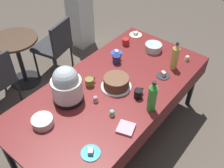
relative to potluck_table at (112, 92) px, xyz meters
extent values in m
plane|color=brown|center=(0.00, 0.00, -0.69)|extent=(9.00, 9.00, 0.00)
cube|color=maroon|center=(0.00, 0.00, 0.04)|extent=(2.20, 1.10, 0.04)
cylinder|color=black|center=(1.02, -0.47, -0.33)|extent=(0.06, 0.06, 0.71)
cylinder|color=black|center=(-1.02, 0.47, -0.33)|extent=(0.06, 0.06, 0.71)
cylinder|color=black|center=(1.02, 0.47, -0.33)|extent=(0.06, 0.06, 0.71)
cube|color=maroon|center=(0.00, -0.55, -0.07)|extent=(2.20, 0.01, 0.18)
cube|color=maroon|center=(0.00, 0.55, -0.07)|extent=(2.20, 0.01, 0.18)
cylinder|color=silver|center=(0.04, -0.02, 0.07)|extent=(0.31, 0.31, 0.01)
cylinder|color=brown|center=(0.04, -0.02, 0.12)|extent=(0.26, 0.26, 0.10)
cylinder|color=brown|center=(0.04, -0.02, 0.18)|extent=(0.25, 0.25, 0.01)
cylinder|color=black|center=(-0.38, 0.22, 0.08)|extent=(0.29, 0.29, 0.04)
cylinder|color=white|center=(-0.38, 0.22, 0.20)|extent=(0.28, 0.28, 0.20)
sphere|color=#B2BCC1|center=(-0.38, 0.22, 0.32)|extent=(0.24, 0.24, 0.24)
cylinder|color=#B2C6BC|center=(0.81, 0.03, 0.11)|extent=(0.20, 0.20, 0.09)
cylinder|color=silver|center=(-0.74, 0.17, 0.10)|extent=(0.19, 0.19, 0.07)
cylinder|color=#2D2D33|center=(0.48, -0.30, 0.07)|extent=(0.14, 0.14, 0.01)
cube|color=beige|center=(0.48, -0.30, 0.09)|extent=(0.05, 0.06, 0.05)
cylinder|color=#2D4CB2|center=(0.50, 0.33, 0.07)|extent=(0.14, 0.14, 0.01)
cube|color=white|center=(0.50, 0.33, 0.09)|extent=(0.05, 0.06, 0.03)
cylinder|color=beige|center=(0.97, 0.39, 0.07)|extent=(0.16, 0.16, 0.01)
cube|color=white|center=(0.97, 0.39, 0.09)|extent=(0.06, 0.05, 0.04)
cylinder|color=teal|center=(-0.69, -0.35, 0.07)|extent=(0.16, 0.16, 0.01)
cube|color=beige|center=(-0.69, -0.35, 0.09)|extent=(0.07, 0.06, 0.04)
cylinder|color=beige|center=(-0.25, 0.00, 0.08)|extent=(0.05, 0.05, 0.03)
sphere|color=pink|center=(-0.25, 0.00, 0.11)|extent=(0.05, 0.05, 0.05)
cylinder|color=beige|center=(-0.28, -0.23, 0.08)|extent=(0.05, 0.05, 0.03)
sphere|color=#6BC6B2|center=(-0.28, -0.23, 0.11)|extent=(0.05, 0.05, 0.05)
cylinder|color=beige|center=(0.89, -0.37, 0.08)|extent=(0.05, 0.05, 0.03)
sphere|color=beige|center=(0.89, -0.37, 0.11)|extent=(0.05, 0.05, 0.05)
cylinder|color=green|center=(0.00, -0.46, 0.19)|extent=(0.08, 0.08, 0.26)
cone|color=green|center=(0.00, -0.46, 0.35)|extent=(0.07, 0.07, 0.05)
cylinder|color=black|center=(0.00, -0.46, 0.39)|extent=(0.04, 0.04, 0.02)
cylinder|color=gold|center=(0.67, -0.31, 0.19)|extent=(0.08, 0.08, 0.25)
cone|color=gold|center=(0.67, -0.31, 0.34)|extent=(0.07, 0.07, 0.05)
cylinder|color=black|center=(0.67, -0.31, 0.37)|extent=(0.03, 0.03, 0.02)
cylinder|color=#B2231E|center=(0.71, 0.36, 0.10)|extent=(0.08, 0.08, 0.08)
torus|color=#B2231E|center=(0.76, 0.36, 0.11)|extent=(0.05, 0.01, 0.05)
cylinder|color=olive|center=(-0.11, 0.20, 0.10)|extent=(0.09, 0.09, 0.08)
torus|color=olive|center=(-0.06, 0.20, 0.11)|extent=(0.05, 0.01, 0.05)
cylinder|color=black|center=(0.05, -0.28, 0.11)|extent=(0.08, 0.08, 0.09)
torus|color=black|center=(0.11, -0.28, 0.11)|extent=(0.06, 0.01, 0.06)
cylinder|color=navy|center=(0.35, 0.22, 0.11)|extent=(0.09, 0.09, 0.10)
torus|color=navy|center=(0.41, 0.22, 0.12)|extent=(0.06, 0.01, 0.06)
cube|color=pink|center=(-0.33, -0.42, 0.07)|extent=(0.18, 0.18, 0.02)
cylinder|color=black|center=(-0.36, 1.63, -0.49)|extent=(0.03, 0.03, 0.40)
cylinder|color=black|center=(-0.36, 1.25, -0.49)|extent=(0.03, 0.03, 0.40)
cube|color=#333338|center=(0.40, 1.44, -0.26)|extent=(0.53, 0.53, 0.05)
cube|color=#333338|center=(0.44, 1.25, -0.04)|extent=(0.42, 0.13, 0.40)
cylinder|color=black|center=(0.54, 1.67, -0.49)|extent=(0.04, 0.04, 0.40)
cylinder|color=black|center=(0.17, 1.59, -0.49)|extent=(0.04, 0.04, 0.40)
cylinder|color=black|center=(0.63, 1.30, -0.49)|extent=(0.04, 0.04, 0.40)
cylinder|color=black|center=(0.26, 1.22, -0.49)|extent=(0.04, 0.04, 0.40)
cylinder|color=#473323|center=(-0.05, 1.59, 0.02)|extent=(0.60, 0.60, 0.03)
cylinder|color=black|center=(-0.05, 1.59, -0.33)|extent=(0.06, 0.06, 0.67)
cylinder|color=black|center=(-0.05, 1.59, -0.68)|extent=(0.44, 0.44, 0.02)
cube|color=silver|center=(1.20, 1.65, -0.24)|extent=(0.32, 0.32, 0.90)
camera|label=1|loc=(-1.46, -1.19, 1.81)|focal=41.17mm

